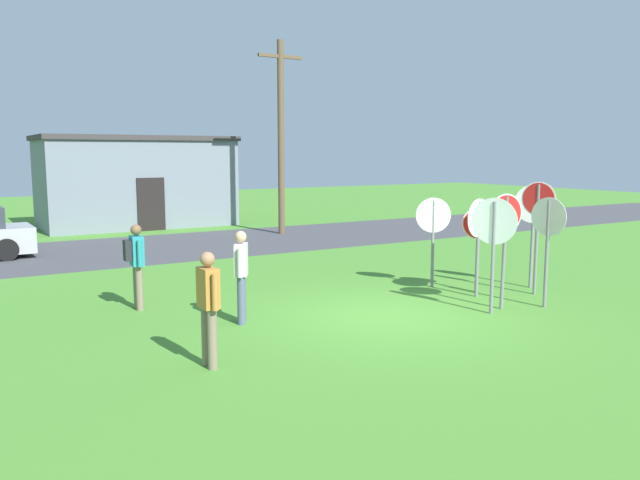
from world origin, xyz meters
name	(u,v)px	position (x,y,z in m)	size (l,w,h in m)	color
ground_plane	(385,317)	(0.00, 0.00, 0.00)	(80.00, 80.00, 0.00)	#47842D
street_asphalt	(187,245)	(0.00, 10.96, 0.00)	(60.00, 6.40, 0.01)	#424247
building_background	(136,181)	(0.17, 17.67, 1.89)	(7.79, 4.32, 3.77)	slate
utility_pole	(281,134)	(4.16, 12.07, 3.78)	(1.80, 0.24, 7.21)	brown
stop_sign_low_front	(478,230)	(2.71, 0.33, 1.45)	(0.81, 0.19, 2.12)	slate
stop_sign_leaning_right	(433,226)	(2.57, 1.61, 1.41)	(0.69, 0.46, 2.07)	slate
stop_sign_rear_right	(538,218)	(3.97, -0.16, 1.68)	(0.28, 0.69, 2.46)	slate
stop_sign_center_cluster	(494,234)	(1.90, -0.87, 1.54)	(0.39, 0.81, 2.24)	slate
stop_sign_far_back	(505,230)	(2.35, -0.74, 1.57)	(0.79, 0.14, 2.29)	slate
stop_sign_nearest	(548,232)	(3.19, -1.07, 1.51)	(0.11, 0.77, 2.21)	slate
stop_sign_tallest	(478,235)	(3.05, 0.68, 1.27)	(0.58, 0.41, 1.89)	slate
stop_sign_rear_left	(533,216)	(4.49, 0.40, 1.64)	(0.55, 0.74, 2.37)	slate
person_in_dark_shirt	(208,303)	(-3.89, -0.98, 0.95)	(0.23, 0.57, 1.69)	#7A6B56
person_on_left	(241,272)	(-2.49, 0.99, 0.95)	(0.37, 0.51, 1.69)	#4C5670
person_in_teal	(136,260)	(-3.84, 3.00, 0.98)	(0.36, 0.57, 1.69)	#7A6B56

